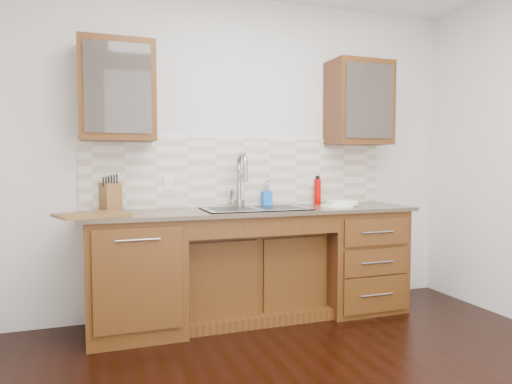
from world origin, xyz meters
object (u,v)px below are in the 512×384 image
object	(u,v)px
plate	(337,206)
cutting_board	(92,215)
water_bottle	(318,192)
soap_bottle	(267,195)
knife_block	(110,197)

from	to	relation	value
plate	cutting_board	xyz separation A→B (m)	(-1.97, -0.04, 0.00)
water_bottle	plate	xyz separation A→B (m)	(0.04, -0.30, -0.11)
soap_bottle	knife_block	world-z (taller)	knife_block
knife_block	water_bottle	bearing A→B (deg)	-17.47
soap_bottle	plate	size ratio (longest dim) A/B	0.64
soap_bottle	plate	world-z (taller)	soap_bottle
cutting_board	knife_block	bearing A→B (deg)	68.12
soap_bottle	plate	bearing A→B (deg)	-30.50
soap_bottle	water_bottle	world-z (taller)	water_bottle
soap_bottle	cutting_board	bearing A→B (deg)	-164.80
plate	cutting_board	bearing A→B (deg)	-178.76
plate	cutting_board	distance (m)	1.97
water_bottle	knife_block	world-z (taller)	water_bottle
water_bottle	cutting_board	size ratio (longest dim) A/B	0.50
water_bottle	knife_block	distance (m)	1.79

